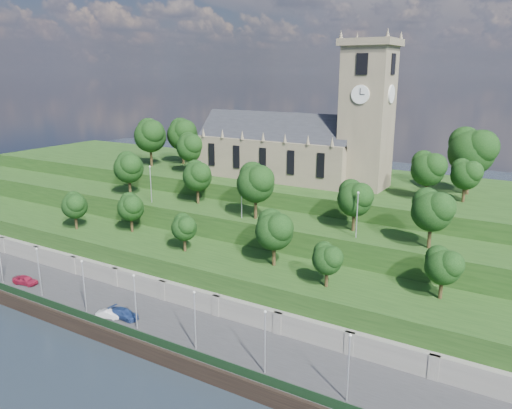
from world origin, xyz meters
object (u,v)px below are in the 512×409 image
Objects in this scene: car_middle at (108,314)px; car_right at (124,314)px; church at (300,142)px; car_left at (25,280)px.

car_middle is 2.20m from car_right.
church is 11.06× the size of car_middle.
church is at bearing -44.03° from car_left.
car_left is 1.24× the size of car_middle.
church is 47.08m from car_right.
car_middle is (-8.44, -43.28, -19.95)m from church.
car_left is at bearing 89.34° from car_right.
car_right is (-6.53, -42.19, -19.84)m from church.
car_left is 22.38m from car_right.
church is 8.90× the size of car_left.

